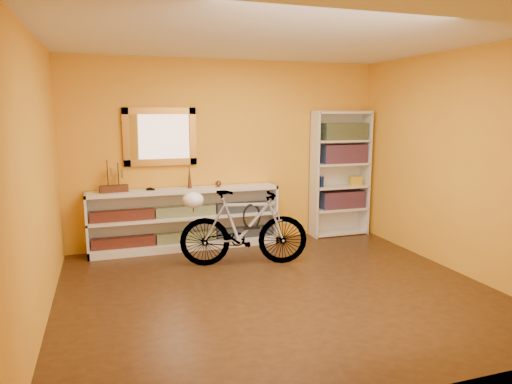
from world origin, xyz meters
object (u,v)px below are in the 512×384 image
object	(u,v)px
bookcase	(340,174)
helmet	(193,200)
bicycle	(244,228)
console_unit	(186,219)

from	to	relation	value
bookcase	helmet	xyz separation A→B (m)	(-2.42, -0.81, -0.12)
bookcase	bicycle	xyz separation A→B (m)	(-1.82, -0.94, -0.48)
console_unit	bookcase	distance (m)	2.44
bicycle	bookcase	bearing A→B (deg)	-50.44
bookcase	helmet	size ratio (longest dim) A/B	7.35
console_unit	helmet	world-z (taller)	helmet
bicycle	helmet	size ratio (longest dim) A/B	6.23
bookcase	bicycle	size ratio (longest dim) A/B	1.18
bookcase	bicycle	bearing A→B (deg)	-152.68
bicycle	console_unit	bearing A→B (deg)	44.03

